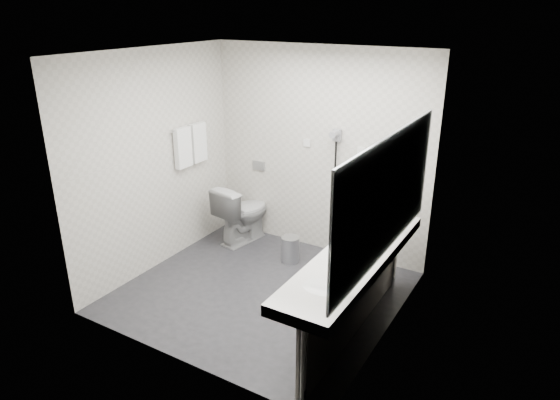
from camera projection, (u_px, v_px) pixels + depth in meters
The scene contains 32 objects.
floor at pixel (261, 292), 5.43m from camera, with size 2.80×2.80×0.00m, color #27272B.
ceiling at pixel (257, 53), 4.52m from camera, with size 2.80×2.80×0.00m, color silver.
wall_back at pixel (318, 152), 6.01m from camera, with size 2.80×2.80×0.00m, color beige.
wall_front at pixel (169, 230), 3.93m from camera, with size 2.80×2.80×0.00m, color beige.
wall_left at pixel (155, 162), 5.64m from camera, with size 2.60×2.60×0.00m, color beige.
wall_right at pixel (396, 211), 4.30m from camera, with size 2.60×2.60×0.00m, color beige.
vanity_counter at pixel (354, 259), 4.44m from camera, with size 0.55×2.20×0.10m, color silver.
vanity_panel at pixel (354, 301), 4.58m from camera, with size 0.03×2.15×0.75m, color gray.
vanity_post_near at pixel (303, 368), 3.73m from camera, with size 0.06×0.06×0.75m, color silver.
vanity_post_far at pixel (395, 256), 5.40m from camera, with size 0.06×0.06×0.75m, color silver.
mirror at pixel (388, 196), 4.08m from camera, with size 0.02×2.20×1.05m, color #B2BCC6.
basin_near at pixel (322, 289), 3.91m from camera, with size 0.40×0.31×0.05m, color silver.
basin_far at pixel (380, 229), 4.95m from camera, with size 0.40×0.31×0.05m, color silver.
faucet_near at pixel (345, 286), 3.78m from camera, with size 0.04×0.04×0.15m, color silver.
faucet_far at pixel (400, 225), 4.82m from camera, with size 0.04×0.04×0.15m, color silver.
soap_bottle_a at pixel (369, 245), 4.45m from camera, with size 0.05×0.05×0.11m, color beige.
soap_bottle_b at pixel (370, 241), 4.56m from camera, with size 0.08×0.08×0.10m, color beige.
soap_bottle_c at pixel (355, 256), 4.26m from camera, with size 0.04×0.04×0.11m, color beige.
glass_left at pixel (380, 238), 4.60m from camera, with size 0.05×0.05×0.10m, color silver.
glass_right at pixel (383, 240), 4.56m from camera, with size 0.06×0.06×0.10m, color silver.
toilet at pixel (243, 213), 6.49m from camera, with size 0.43×0.77×0.78m, color silver.
flush_plate at pixel (259, 166), 6.51m from camera, with size 0.18×0.02×0.12m, color #B2B5BA.
pedal_bin at pixel (290, 250), 6.02m from camera, with size 0.22×0.22×0.31m, color #B2B5BA.
bin_lid at pixel (290, 238), 5.96m from camera, with size 0.22×0.22×0.01m, color #B2B5BA.
towel_rail at pixel (189, 127), 5.95m from camera, with size 0.02×0.02×0.62m, color silver.
towel_near at pixel (183, 148), 5.91m from camera, with size 0.07×0.24×0.48m, color white.
towel_far at pixel (198, 142), 6.13m from camera, with size 0.07×0.24×0.48m, color white.
dryer_cradle at pixel (337, 135), 5.78m from camera, with size 0.10×0.04×0.14m, color gray.
dryer_barrel at pixel (335, 134), 5.71m from camera, with size 0.08×0.08×0.14m, color gray.
dryer_cord at pixel (336, 156), 5.86m from camera, with size 0.02×0.02×0.35m, color black.
switch_plate_a at pixel (307, 143), 6.04m from camera, with size 0.09×0.02×0.09m, color silver.
switch_plate_b at pixel (361, 151), 5.70m from camera, with size 0.09×0.02×0.09m, color silver.
Camera 1 is at (2.58, -3.92, 2.90)m, focal length 32.13 mm.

